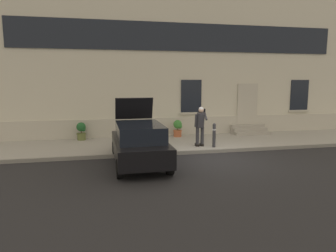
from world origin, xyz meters
The scene contains 12 objects.
ground_plane centered at (0.00, 0.00, 0.00)m, with size 80.00×80.00×0.00m, color #232326.
sidewalk centered at (0.00, 2.80, 0.07)m, with size 24.00×3.60×0.15m, color #99968E.
curb_edge centered at (0.00, 0.94, 0.07)m, with size 24.00×0.12×0.15m, color gray.
building_facade centered at (0.01, 5.29, 3.73)m, with size 24.00×1.52×7.50m.
entrance_stoop centered at (3.66, 4.23, 0.34)m, with size 1.93×0.96×0.48m.
hatchback_car_black centered at (-2.85, -0.23, 0.80)m, with size 1.84×4.09×2.34m.
bollard_near_person centered at (0.56, 1.35, 0.71)m, with size 0.15×0.15×1.04m.
bollard_far_left centered at (-3.13, 1.35, 0.71)m, with size 0.15×0.15×1.04m.
person_on_phone centered at (0.02, 1.62, 1.15)m, with size 0.51×0.50×1.74m.
planter_olive centered at (-5.15, 4.21, 0.61)m, with size 0.44×0.44×0.86m.
planter_cream centered at (-2.76, 4.01, 0.61)m, with size 0.44×0.44×0.86m.
planter_terracotta centered at (-0.37, 4.10, 0.61)m, with size 0.44×0.44×0.86m.
Camera 1 is at (-4.04, -10.80, 2.98)m, focal length 32.38 mm.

